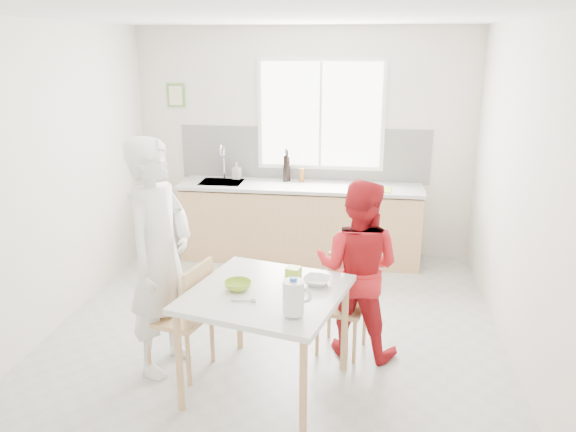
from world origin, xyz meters
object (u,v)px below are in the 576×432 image
Objects in this scene: person_red at (358,269)px; bowl_green at (238,285)px; wine_bottle_a at (286,168)px; chair_left at (186,313)px; chair_far at (344,299)px; milk_jug at (294,297)px; bowl_white at (317,281)px; person_white at (160,257)px; wine_bottle_b at (287,169)px; dining_table at (266,302)px.

person_red reaches higher than bowl_green.
person_red is at bearing -67.42° from wine_bottle_a.
chair_far is at bearing 128.19° from chair_left.
milk_jug is at bearing -91.38° from chair_far.
chair_far is 3.24× the size of milk_jug.
bowl_white is at bearing 17.09° from bowl_green.
wine_bottle_b is at bearing 0.97° from person_white.
person_red is at bearing -67.89° from wine_bottle_b.
person_red reaches higher than dining_table.
person_red reaches higher than bowl_white.
wine_bottle_b is at bearing 95.17° from dining_table.
milk_jug is (-0.10, -0.52, 0.11)m from bowl_white.
dining_table is at bearing -90.00° from person_white.
dining_table and chair_far have the same top height.
chair_far is at bearing -10.43° from person_red.
bowl_white is at bearing -78.16° from person_white.
person_red is (0.64, 0.66, 0.02)m from dining_table.
wine_bottle_a is (-0.81, 2.14, 0.64)m from chair_far.
wine_bottle_a is (-0.63, 2.68, 0.25)m from bowl_white.
person_white reaches higher than dining_table.
wine_bottle_a is at bearing 1.21° from person_white.
bowl_green is (-0.84, -0.66, 0.09)m from person_red.
chair_left is 0.49× the size of person_white.
person_white reaches higher than chair_far.
milk_jug is (0.25, -0.35, 0.22)m from dining_table.
wine_bottle_b reaches higher than bowl_white.
dining_table is 2.90m from wine_bottle_b.
chair_far is 1.09m from bowl_green.
person_white is at bearing 167.07° from milk_jug.
wine_bottle_b is (-0.61, 2.69, 0.24)m from bowl_white.
dining_table is at bearing 139.23° from milk_jug.
person_white is at bearing 166.12° from dining_table.
milk_jug is 3.24m from wine_bottle_a.
bowl_green is at bearing 51.81° from person_red.
wine_bottle_b is at bearing 91.06° from bowl_green.
person_white is at bearing -90.00° from chair_left.
wine_bottle_b reaches higher than dining_table.
person_red reaches higher than chair_far.
person_red is 1.10m from milk_jug.
bowl_green is at bearing 84.06° from chair_left.
bowl_green is 2.87m from wine_bottle_b.
wine_bottle_b is at bearing 112.84° from milk_jug.
dining_table is 0.92m from person_red.
dining_table is 5.10× the size of milk_jug.
chair_left is 4.68× the size of bowl_green.
bowl_green is at bearing -122.57° from chair_far.
wine_bottle_a is (-0.27, 2.85, 0.36)m from dining_table.
bowl_green is at bearing -162.91° from bowl_white.
bowl_white is at bearing -95.09° from chair_far.
chair_far is at bearing 71.03° from bowl_white.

